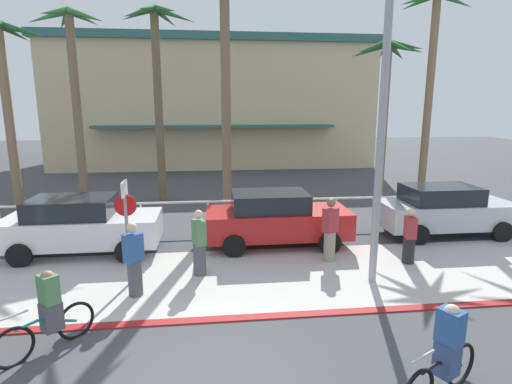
{
  "coord_description": "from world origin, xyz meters",
  "views": [
    {
      "loc": [
        0.12,
        -5.36,
        4.25
      ],
      "look_at": [
        1.41,
        6.0,
        1.84
      ],
      "focal_mm": 28.42,
      "sensor_mm": 36.0,
      "label": 1
    }
  ],
  "objects_px": {
    "car_red_2": "(276,218)",
    "palm_tree_4": "(226,48)",
    "stop_sign_bike_lane": "(126,218)",
    "cyclist_black_0": "(446,354)",
    "pedestrian_3": "(199,245)",
    "palm_tree_5": "(386,80)",
    "pedestrian_1": "(134,263)",
    "palm_tree_2": "(73,68)",
    "car_white_1": "(80,225)",
    "pedestrian_0": "(409,239)",
    "palm_tree_6": "(432,54)",
    "pedestrian_2": "(330,232)",
    "palm_tree_1": "(4,76)",
    "palm_tree_3": "(157,61)",
    "streetlight_curb": "(387,105)",
    "car_silver_3": "(444,210)",
    "cyclist_teal_1": "(48,313)"
  },
  "relations": [
    {
      "from": "pedestrian_1",
      "to": "pedestrian_2",
      "type": "xyz_separation_m",
      "value": [
        5.0,
        1.56,
        0.04
      ]
    },
    {
      "from": "car_red_2",
      "to": "palm_tree_4",
      "type": "bearing_deg",
      "value": 108.7
    },
    {
      "from": "pedestrian_2",
      "to": "car_silver_3",
      "type": "bearing_deg",
      "value": 23.14
    },
    {
      "from": "palm_tree_1",
      "to": "palm_tree_3",
      "type": "height_order",
      "value": "palm_tree_3"
    },
    {
      "from": "cyclist_black_0",
      "to": "cyclist_teal_1",
      "type": "distance_m",
      "value": 6.55
    },
    {
      "from": "palm_tree_5",
      "to": "car_silver_3",
      "type": "xyz_separation_m",
      "value": [
        0.79,
        -3.54,
        -4.42
      ]
    },
    {
      "from": "palm_tree_6",
      "to": "pedestrian_0",
      "type": "bearing_deg",
      "value": -119.95
    },
    {
      "from": "car_white_1",
      "to": "pedestrian_1",
      "type": "distance_m",
      "value": 3.64
    },
    {
      "from": "stop_sign_bike_lane",
      "to": "pedestrian_3",
      "type": "xyz_separation_m",
      "value": [
        1.68,
        0.35,
        -0.88
      ]
    },
    {
      "from": "palm_tree_4",
      "to": "pedestrian_3",
      "type": "xyz_separation_m",
      "value": [
        -0.98,
        -5.96,
        -5.58
      ]
    },
    {
      "from": "cyclist_black_0",
      "to": "palm_tree_6",
      "type": "bearing_deg",
      "value": 63.06
    },
    {
      "from": "palm_tree_2",
      "to": "car_red_2",
      "type": "bearing_deg",
      "value": -38.81
    },
    {
      "from": "car_white_1",
      "to": "pedestrian_0",
      "type": "xyz_separation_m",
      "value": [
        9.18,
        -1.83,
        -0.16
      ]
    },
    {
      "from": "palm_tree_2",
      "to": "cyclist_black_0",
      "type": "xyz_separation_m",
      "value": [
        8.86,
        -12.99,
        -5.11
      ]
    },
    {
      "from": "cyclist_black_0",
      "to": "pedestrian_3",
      "type": "bearing_deg",
      "value": 126.96
    },
    {
      "from": "car_silver_3",
      "to": "pedestrian_1",
      "type": "bearing_deg",
      "value": -159.88
    },
    {
      "from": "stop_sign_bike_lane",
      "to": "palm_tree_4",
      "type": "bearing_deg",
      "value": 67.11
    },
    {
      "from": "car_white_1",
      "to": "pedestrian_2",
      "type": "xyz_separation_m",
      "value": [
        7.05,
        -1.45,
        -0.03
      ]
    },
    {
      "from": "stop_sign_bike_lane",
      "to": "palm_tree_4",
      "type": "xyz_separation_m",
      "value": [
        2.67,
        6.31,
        4.7
      ]
    },
    {
      "from": "palm_tree_4",
      "to": "cyclist_black_0",
      "type": "height_order",
      "value": "palm_tree_4"
    },
    {
      "from": "stop_sign_bike_lane",
      "to": "cyclist_teal_1",
      "type": "xyz_separation_m",
      "value": [
        -0.89,
        -2.62,
        -0.98
      ]
    },
    {
      "from": "palm_tree_1",
      "to": "palm_tree_4",
      "type": "bearing_deg",
      "value": -10.11
    },
    {
      "from": "palm_tree_4",
      "to": "palm_tree_6",
      "type": "relative_size",
      "value": 0.98
    },
    {
      "from": "palm_tree_5",
      "to": "palm_tree_1",
      "type": "bearing_deg",
      "value": 174.34
    },
    {
      "from": "palm_tree_2",
      "to": "streetlight_curb",
      "type": "bearing_deg",
      "value": -44.21
    },
    {
      "from": "palm_tree_5",
      "to": "pedestrian_1",
      "type": "height_order",
      "value": "palm_tree_5"
    },
    {
      "from": "streetlight_curb",
      "to": "pedestrian_1",
      "type": "height_order",
      "value": "streetlight_curb"
    },
    {
      "from": "palm_tree_1",
      "to": "cyclist_teal_1",
      "type": "distance_m",
      "value": 12.52
    },
    {
      "from": "palm_tree_5",
      "to": "cyclist_teal_1",
      "type": "xyz_separation_m",
      "value": [
        -9.86,
        -8.98,
        -4.59
      ]
    },
    {
      "from": "streetlight_curb",
      "to": "pedestrian_0",
      "type": "relative_size",
      "value": 4.83
    },
    {
      "from": "palm_tree_1",
      "to": "pedestrian_2",
      "type": "xyz_separation_m",
      "value": [
        11.16,
        -6.95,
        -4.58
      ]
    },
    {
      "from": "palm_tree_1",
      "to": "palm_tree_6",
      "type": "relative_size",
      "value": 0.81
    },
    {
      "from": "palm_tree_3",
      "to": "palm_tree_6",
      "type": "distance_m",
      "value": 12.43
    },
    {
      "from": "streetlight_curb",
      "to": "pedestrian_3",
      "type": "relative_size",
      "value": 4.34
    },
    {
      "from": "pedestrian_2",
      "to": "pedestrian_3",
      "type": "relative_size",
      "value": 1.05
    },
    {
      "from": "palm_tree_5",
      "to": "pedestrian_1",
      "type": "relative_size",
      "value": 3.93
    },
    {
      "from": "palm_tree_6",
      "to": "car_white_1",
      "type": "distance_m",
      "value": 16.49
    },
    {
      "from": "palm_tree_1",
      "to": "palm_tree_6",
      "type": "bearing_deg",
      "value": 3.32
    },
    {
      "from": "palm_tree_2",
      "to": "pedestrian_1",
      "type": "bearing_deg",
      "value": -67.69
    },
    {
      "from": "palm_tree_6",
      "to": "streetlight_curb",
      "type": "bearing_deg",
      "value": -123.06
    },
    {
      "from": "stop_sign_bike_lane",
      "to": "streetlight_curb",
      "type": "distance_m",
      "value": 6.52
    },
    {
      "from": "cyclist_teal_1",
      "to": "pedestrian_2",
      "type": "relative_size",
      "value": 0.83
    },
    {
      "from": "car_red_2",
      "to": "palm_tree_3",
      "type": "bearing_deg",
      "value": 121.66
    },
    {
      "from": "stop_sign_bike_lane",
      "to": "pedestrian_3",
      "type": "distance_m",
      "value": 1.93
    },
    {
      "from": "stop_sign_bike_lane",
      "to": "pedestrian_2",
      "type": "relative_size",
      "value": 1.42
    },
    {
      "from": "palm_tree_2",
      "to": "palm_tree_6",
      "type": "height_order",
      "value": "palm_tree_6"
    },
    {
      "from": "palm_tree_3",
      "to": "palm_tree_5",
      "type": "distance_m",
      "value": 9.66
    },
    {
      "from": "palm_tree_4",
      "to": "car_red_2",
      "type": "distance_m",
      "value": 6.87
    },
    {
      "from": "car_white_1",
      "to": "cyclist_black_0",
      "type": "height_order",
      "value": "car_white_1"
    },
    {
      "from": "pedestrian_0",
      "to": "palm_tree_3",
      "type": "bearing_deg",
      "value": 131.04
    }
  ]
}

